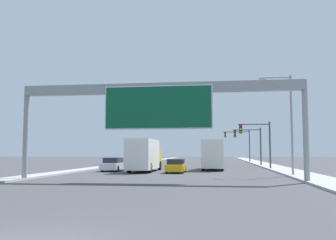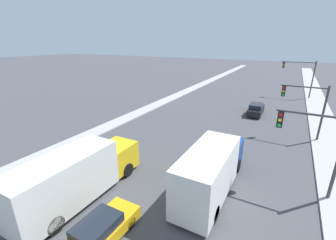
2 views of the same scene
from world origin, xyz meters
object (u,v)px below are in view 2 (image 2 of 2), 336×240
truck_box_secondary (77,176)px  traffic_light_near_intersection (317,140)px  car_mid_center (256,109)px  truck_box_primary (212,169)px  traffic_light_mid_block (308,103)px  traffic_light_far_intersection (302,73)px  car_far_left (52,170)px  car_far_center (100,231)px

truck_box_secondary → traffic_light_near_intersection: bearing=30.9°
car_mid_center → traffic_light_near_intersection: bearing=-71.1°
truck_box_primary → car_mid_center: bearing=90.0°
truck_box_primary → traffic_light_near_intersection: traffic_light_near_intersection is taller
traffic_light_mid_block → traffic_light_far_intersection: size_ratio=0.88×
traffic_light_mid_block → car_far_left: bearing=-133.4°
truck_box_primary → traffic_light_mid_block: bearing=67.2°
car_far_left → traffic_light_mid_block: (15.89, 16.82, 3.09)m
traffic_light_near_intersection → traffic_light_mid_block: traffic_light_near_intersection is taller
truck_box_secondary → traffic_light_near_intersection: traffic_light_near_intersection is taller
car_mid_center → traffic_light_mid_block: size_ratio=0.80×
truck_box_secondary → traffic_light_far_intersection: bearing=72.1°
car_far_left → traffic_light_far_intersection: size_ratio=0.73×
truck_box_primary → traffic_light_mid_block: traffic_light_mid_block is taller
car_far_left → truck_box_secondary: 3.70m
truck_box_primary → traffic_light_mid_block: size_ratio=1.55×
traffic_light_mid_block → car_mid_center: bearing=131.5°
truck_box_secondary → traffic_light_far_intersection: size_ratio=1.41×
car_mid_center → traffic_light_near_intersection: size_ratio=0.79×
truck_box_primary → truck_box_secondary: 8.40m
car_far_left → truck_box_secondary: size_ratio=0.52×
car_far_left → traffic_light_near_intersection: 17.68m
truck_box_primary → traffic_light_far_intersection: size_ratio=1.36×
car_far_center → traffic_light_near_intersection: bearing=45.6°
car_far_center → traffic_light_near_intersection: traffic_light_near_intersection is taller
car_mid_center → traffic_light_near_intersection: traffic_light_near_intersection is taller
traffic_light_mid_block → traffic_light_near_intersection: bearing=-89.3°
car_mid_center → truck_box_primary: 18.94m
truck_box_primary → traffic_light_far_intersection: (5.07, 32.83, 2.64)m
traffic_light_mid_block → truck_box_primary: bearing=-112.8°
truck_box_secondary → car_mid_center: bearing=73.5°
car_far_left → truck_box_primary: bearing=20.8°
car_far_left → traffic_light_near_intersection: bearing=23.1°
car_mid_center → traffic_light_near_intersection: 17.28m
car_mid_center → traffic_light_mid_block: bearing=-48.5°
car_far_left → truck_box_primary: 11.28m
truck_box_primary → car_far_left: bearing=-159.2°
truck_box_secondary → traffic_light_near_intersection: 14.72m
car_mid_center → traffic_light_mid_block: traffic_light_mid_block is taller
truck_box_secondary → car_far_left: bearing=169.5°
traffic_light_far_intersection → truck_box_secondary: bearing=-107.9°
truck_box_secondary → traffic_light_far_intersection: (12.07, 37.47, 2.66)m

